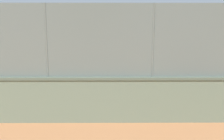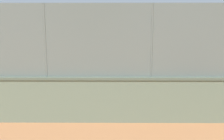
% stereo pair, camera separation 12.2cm
% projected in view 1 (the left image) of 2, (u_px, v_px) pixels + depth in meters
% --- Properties ---
extents(ground_plane, '(260.00, 260.00, 0.00)m').
position_uv_depth(ground_plane, '(129.00, 69.00, 17.16)').
color(ground_plane, '#B27247').
extents(perimeter_wall, '(29.19, 1.42, 1.42)m').
position_uv_depth(perimeter_wall, '(202.00, 99.00, 7.17)').
color(perimeter_wall, slate).
rests_on(perimeter_wall, ground_plane).
extents(fence_panel_on_wall, '(28.66, 1.08, 2.18)m').
position_uv_depth(fence_panel_on_wall, '(206.00, 41.00, 6.87)').
color(fence_panel_on_wall, slate).
rests_on(fence_panel_on_wall, perimeter_wall).
extents(player_crossing_court, '(1.14, 0.74, 1.48)m').
position_uv_depth(player_crossing_court, '(144.00, 73.00, 10.86)').
color(player_crossing_court, black).
rests_on(player_crossing_court, ground_plane).
extents(player_near_wall_returning, '(1.06, 0.73, 1.61)m').
position_uv_depth(player_near_wall_returning, '(92.00, 76.00, 9.72)').
color(player_near_wall_returning, navy).
rests_on(player_near_wall_returning, ground_plane).
extents(player_baseline_waiting, '(1.26, 0.74, 1.59)m').
position_uv_depth(player_baseline_waiting, '(51.00, 58.00, 16.19)').
color(player_baseline_waiting, '#591919').
rests_on(player_baseline_waiting, ground_plane).
extents(sports_ball, '(0.18, 0.18, 0.18)m').
position_uv_depth(sports_ball, '(170.00, 83.00, 8.74)').
color(sports_ball, white).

